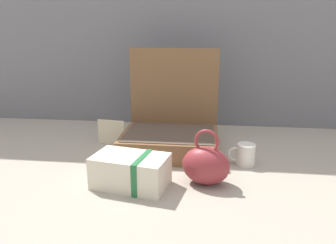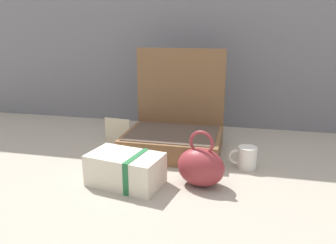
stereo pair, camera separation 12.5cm
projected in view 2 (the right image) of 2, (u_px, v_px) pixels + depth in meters
The scene contains 6 objects.
ground_plane at pixel (171, 162), 1.32m from camera, with size 6.00×6.00×0.00m, color #9E9384.
open_suitcase at pixel (175, 129), 1.43m from camera, with size 0.41×0.34×0.43m.
teal_pouch_handbag at pixel (201, 166), 1.10m from camera, with size 0.19×0.15×0.20m.
cream_toiletry_bag at pixel (126, 169), 1.11m from camera, with size 0.27×0.19×0.11m.
coffee_mug at pixel (246, 158), 1.25m from camera, with size 0.11×0.07×0.09m.
info_card_left at pixel (117, 131), 1.52m from camera, with size 0.13×0.01×0.12m, color beige.
Camera 2 is at (0.26, -1.19, 0.52)m, focal length 34.84 mm.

